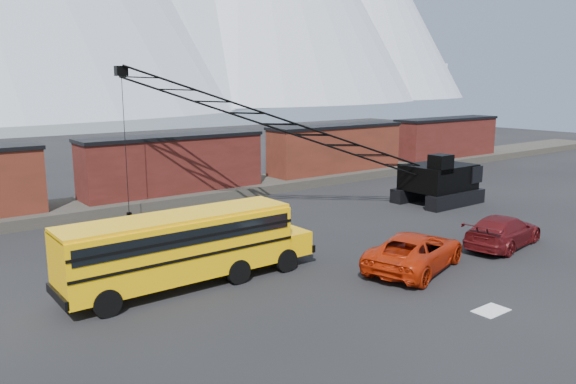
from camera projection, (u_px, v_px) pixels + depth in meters
name	position (u px, v px, depth m)	size (l,w,h in m)	color
ground	(403.00, 284.00, 24.40)	(160.00, 160.00, 0.00)	black
gravel_berm	(175.00, 196.00, 41.48)	(120.00, 5.00, 0.70)	#453F38
boxcar_mid	(174.00, 164.00, 41.01)	(13.70, 3.10, 4.17)	#531917
boxcar_east_near	(336.00, 148.00, 50.55)	(13.70, 3.10, 4.17)	#411C12
boxcar_east_far	(447.00, 137.00, 60.09)	(13.70, 3.10, 4.17)	#531917
snow_patch	(491.00, 311.00, 21.58)	(1.40, 0.90, 0.02)	silver
school_bus	(187.00, 245.00, 23.94)	(11.65, 2.65, 3.19)	#F4AE05
red_pickup	(415.00, 251.00, 26.23)	(2.91, 6.32, 1.76)	#B42408
maroon_suv	(503.00, 231.00, 29.85)	(2.37, 5.82, 1.69)	#4D0D10
crawler_crane	(287.00, 127.00, 36.54)	(23.27, 10.75, 9.79)	black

